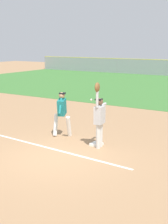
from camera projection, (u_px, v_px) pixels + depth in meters
ground_plane at (55, 157)px, 10.01m from camera, size 78.88×78.88×0.00m
first_base at (96, 144)px, 11.18m from camera, size 0.38×0.38×0.08m
fielder at (99, 116)px, 10.72m from camera, size 0.31×0.90×2.28m
runner at (62, 111)px, 12.07m from camera, size 0.88×0.81×1.72m
baseball at (91, 100)px, 10.60m from camera, size 0.07×0.07×0.07m
parked_car_tan at (121, 66)px, 40.09m from camera, size 4.49×2.30×1.25m
parked_car_silver at (162, 68)px, 37.20m from camera, size 4.51×2.33×1.25m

